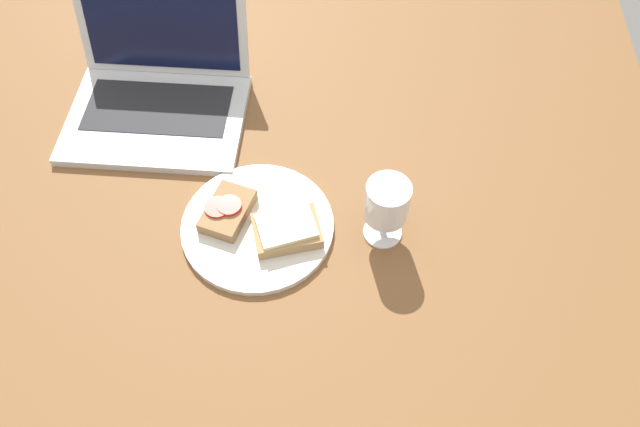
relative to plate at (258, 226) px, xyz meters
The scene contains 6 objects.
wooden_table 3.99cm from the plate, 62.68° to the right, with size 140.00×140.00×3.00cm, color brown.
plate is the anchor object (origin of this frame).
sandwich_with_cheese 5.64cm from the plate, 16.74° to the right, with size 12.46×10.60×2.85cm.
sandwich_with_tomato 5.67cm from the plate, 163.44° to the left, with size 8.95×11.30×2.79cm.
wine_glass 22.14cm from the plate, ahead, with size 7.03×7.03×12.42cm.
laptop 34.57cm from the plate, 129.85° to the left, with size 32.64×29.20×19.30cm.
Camera 1 is at (13.06, -52.38, 90.05)cm, focal length 35.00 mm.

